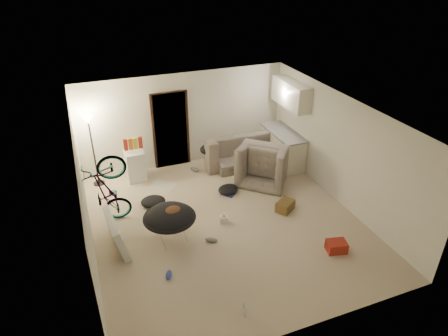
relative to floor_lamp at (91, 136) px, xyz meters
name	(u,v)px	position (x,y,z in m)	size (l,w,h in m)	color
floor	(226,222)	(2.40, -2.65, -1.32)	(5.50, 6.00, 0.02)	beige
ceiling	(226,113)	(2.40, -2.65, 1.20)	(5.50, 6.00, 0.02)	white
wall_back	(184,119)	(2.40, 0.36, -0.06)	(5.50, 0.02, 2.50)	white
wall_front	(305,271)	(2.40, -5.66, -0.06)	(5.50, 0.02, 2.50)	white
wall_left	(84,199)	(-0.36, -2.65, -0.06)	(0.02, 6.00, 2.50)	white
wall_right	(341,150)	(5.16, -2.65, -0.06)	(0.02, 6.00, 2.50)	white
doorway	(171,130)	(2.00, 0.32, -0.29)	(0.85, 0.10, 2.04)	black
door_trim	(171,131)	(2.00, 0.29, -0.29)	(0.97, 0.04, 2.10)	black
floor_lamp	(91,136)	(0.00, 0.00, 0.00)	(0.28, 0.28, 1.81)	black
kitchen_counter	(282,148)	(4.83, -0.65, -0.87)	(0.60, 1.50, 0.88)	white
counter_top	(284,133)	(4.83, -0.65, -0.41)	(0.64, 1.54, 0.04)	gray
kitchen_uppers	(291,94)	(4.96, -0.65, 0.64)	(0.38, 1.40, 0.65)	white
sofa	(243,150)	(3.87, -0.20, -0.98)	(2.27, 0.89, 0.66)	#343C35
armchair	(266,165)	(4.04, -1.25, -0.92)	(1.19, 1.04, 0.77)	#343C35
bicycle	(110,205)	(0.10, -1.77, -0.86)	(0.60, 1.71, 0.90)	black
book_asset	(246,318)	(1.76, -5.14, -1.30)	(0.17, 0.23, 0.02)	maroon
mini_fridge	(135,165)	(0.93, -0.10, -0.92)	(0.46, 0.46, 0.78)	white
snack_box_0	(126,145)	(0.76, -0.10, -0.31)	(0.10, 0.07, 0.30)	maroon
snack_box_1	(131,144)	(0.88, -0.10, -0.31)	(0.10, 0.07, 0.30)	#BB5E17
snack_box_2	(136,143)	(1.00, -0.10, -0.31)	(0.10, 0.07, 0.30)	gold
snack_box_3	(140,142)	(1.12, -0.10, -0.31)	(0.10, 0.07, 0.30)	maroon
saucer_chair	(170,221)	(1.14, -2.78, -0.86)	(1.06, 1.06, 0.75)	silver
hoodie	(172,213)	(1.19, -2.81, -0.65)	(0.48, 0.40, 0.22)	#4E2E1B
sofa_drape	(210,149)	(2.92, -0.20, -0.77)	(0.56, 0.46, 0.28)	black
tv_box	(116,233)	(0.10, -2.64, -0.95)	(0.13, 1.08, 0.71)	silver
drink_case_a	(285,206)	(3.81, -2.72, -1.19)	(0.41, 0.30, 0.24)	brown
drink_case_b	(336,246)	(4.07, -4.30, -1.20)	(0.38, 0.28, 0.22)	maroon
juicer	(224,219)	(2.34, -2.66, -1.20)	(0.17, 0.17, 0.25)	silver
newspaper	(163,186)	(1.47, -0.69, -1.30)	(0.46, 0.61, 0.01)	beige
book_blue	(228,194)	(2.85, -1.64, -1.29)	(0.22, 0.30, 0.03)	#2C3DA1
book_white	(157,227)	(0.96, -2.29, -1.30)	(0.20, 0.26, 0.02)	silver
shoe_1	(195,169)	(2.44, -0.26, -1.25)	(0.29, 0.12, 0.11)	slate
shoe_2	(169,275)	(0.83, -3.81, -1.26)	(0.25, 0.10, 0.09)	#2C3DA1
shoe_3	(211,240)	(1.88, -3.15, -1.26)	(0.26, 0.10, 0.10)	slate
clothes_lump_a	(153,201)	(1.07, -1.42, -1.22)	(0.57, 0.49, 0.18)	black
clothes_lump_b	(228,189)	(2.89, -1.55, -1.23)	(0.51, 0.45, 0.16)	black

